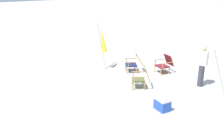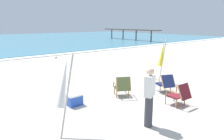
{
  "view_description": "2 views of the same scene",
  "coord_description": "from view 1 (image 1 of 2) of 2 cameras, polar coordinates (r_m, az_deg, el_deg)",
  "views": [
    {
      "loc": [
        -7.94,
        6.3,
        4.04
      ],
      "look_at": [
        0.44,
        1.84,
        0.63
      ],
      "focal_mm": 42.0,
      "sensor_mm": 36.0,
      "label": 1
    },
    {
      "loc": [
        -5.11,
        -4.38,
        2.71
      ],
      "look_at": [
        0.01,
        1.94,
        0.83
      ],
      "focal_mm": 32.0,
      "sensor_mm": 36.0,
      "label": 2
    }
  ],
  "objects": [
    {
      "name": "ground_plane",
      "position": [
        10.91,
        9.68,
        -2.28
      ],
      "size": [
        80.0,
        80.0,
        0.0
      ],
      "primitive_type": "plane",
      "color": "#B2AAA0"
    },
    {
      "name": "beach_chair_front_left",
      "position": [
        11.68,
        5.03,
        1.61
      ],
      "size": [
        0.83,
        0.94,
        0.77
      ],
      "color": "#19234C",
      "rests_on": "ground"
    },
    {
      "name": "beach_chair_back_right",
      "position": [
        10.01,
        6.61,
        -1.52
      ],
      "size": [
        0.83,
        0.87,
        0.82
      ],
      "color": "#515B33",
      "rests_on": "ground"
    },
    {
      "name": "beach_chair_back_left",
      "position": [
        11.75,
        11.51,
        1.44
      ],
      "size": [
        0.62,
        0.74,
        0.81
      ],
      "color": "maroon",
      "rests_on": "ground"
    },
    {
      "name": "umbrella_furled_yellow",
      "position": [
        11.85,
        -2.07,
        6.6
      ],
      "size": [
        0.66,
        0.32,
        2.06
      ],
      "color": "#B7B2A8",
      "rests_on": "ground"
    },
    {
      "name": "person_near_chairs",
      "position": [
        10.52,
        19.04,
        0.93
      ],
      "size": [
        0.39,
        0.31,
        1.63
      ],
      "color": "#383842",
      "rests_on": "ground"
    },
    {
      "name": "cooler_box",
      "position": [
        8.56,
        10.88,
        -7.28
      ],
      "size": [
        0.49,
        0.35,
        0.4
      ],
      "color": "blue",
      "rests_on": "ground"
    }
  ]
}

